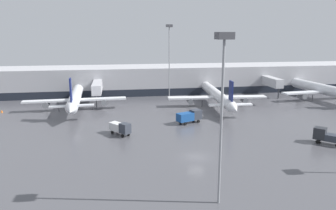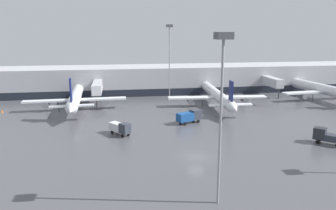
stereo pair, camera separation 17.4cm
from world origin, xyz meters
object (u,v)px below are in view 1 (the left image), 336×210
Objects in this scene: parked_jet_1 at (324,90)px; service_truck_2 at (190,116)px; parked_jet_0 at (75,98)px; service_truck_0 at (120,128)px; traffic_cone_1 at (2,111)px; apron_light_mast_1 at (223,74)px; service_truck_1 at (328,136)px; parked_jet_2 at (217,96)px; apron_light_mast_2 at (169,43)px.

service_truck_2 is (-46.78, -19.20, -1.52)m from parked_jet_1.
parked_jet_0 is 6.41× the size of service_truck_0.
service_truck_0 is at bearing -38.61° from traffic_cone_1.
service_truck_1 is at bearing 33.36° from apron_light_mast_1.
service_truck_1 is 35.22m from apron_light_mast_1.
service_truck_0 is (-62.69, -25.63, -1.64)m from parked_jet_1.
parked_jet_0 is 0.87× the size of parked_jet_2.
parked_jet_0 reaches higher than traffic_cone_1.
service_truck_1 is 28.72m from service_truck_2.
apron_light_mast_1 is at bearing -15.91° from service_truck_0.
apron_light_mast_1 is at bearing 131.32° from parked_jet_1.
parked_jet_2 reaches higher than service_truck_1.
apron_light_mast_1 is at bearing 166.85° from parked_jet_2.
traffic_cone_1 is 0.03× the size of apron_light_mast_2.
service_truck_1 is at bearing -127.96° from parked_jet_0.
service_truck_2 is at bearing -89.72° from apron_light_mast_2.
service_truck_1 is at bearing 141.07° from parked_jet_1.
parked_jet_2 is at bearing -26.98° from service_truck_1.
parked_jet_0 reaches higher than service_truck_0.
service_truck_2 is at bearing -20.95° from traffic_cone_1.
parked_jet_1 is 5.81× the size of service_truck_2.
apron_light_mast_1 is (22.72, -53.03, 12.62)m from parked_jet_0.
parked_jet_2 is 52.32× the size of traffic_cone_1.
parked_jet_2 is at bearing 30.53° from service_truck_2.
service_truck_0 is at bearing -156.78° from parked_jet_0.
parked_jet_1 is 50.59m from service_truck_2.
service_truck_0 is (11.37, -23.67, -1.79)m from parked_jet_0.
parked_jet_2 reaches higher than service_truck_0.
parked_jet_1 is 67.75m from service_truck_0.
service_truck_2 is 0.28× the size of apron_light_mast_2.
service_truck_2 is at bearing 6.64° from service_truck_1.
service_truck_2 is 8.54× the size of traffic_cone_1.
traffic_cone_1 is 0.04× the size of apron_light_mast_1.
service_truck_2 is 38.81m from apron_light_mast_1.
service_truck_0 is 0.26× the size of apron_light_mast_1.
service_truck_1 is (38.18, -11.70, -0.02)m from service_truck_0.
parked_jet_2 is at bearing 72.62° from apron_light_mast_1.
apron_light_mast_2 reaches higher than parked_jet_0.
service_truck_0 is (-27.58, -22.49, -1.47)m from parked_jet_2.
parked_jet_2 is at bearing -94.17° from parked_jet_0.
parked_jet_1 is 44.69m from service_truck_1.
parked_jet_1 is 76.31m from apron_light_mast_1.
service_truck_1 is at bearing -62.63° from service_truck_2.
traffic_cone_1 is 69.42m from apron_light_mast_1.
parked_jet_0 is at bearing 92.50° from parked_jet_2.
apron_light_mast_2 is at bearing -18.17° from service_truck_1.
parked_jet_1 is (74.06, 1.96, -0.15)m from parked_jet_0.
parked_jet_1 is 49.64× the size of traffic_cone_1.
parked_jet_2 is 7.34× the size of service_truck_0.
apron_light_mast_1 is (-4.56, -35.80, 14.30)m from service_truck_2.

